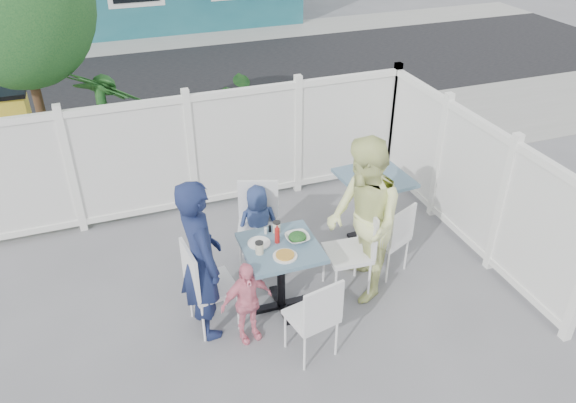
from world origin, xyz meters
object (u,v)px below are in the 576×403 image
object	(u,v)px
utility_cabinet	(8,140)
boy	(258,225)
chair_left	(203,281)
main_table	(281,260)
toddler	(247,302)
chair_near	(316,314)
chair_back	(258,218)
man	(201,260)
woman	(363,221)
spare_table	(374,190)
chair_right	(356,245)

from	to	relation	value
utility_cabinet	boy	xyz separation A→B (m)	(2.72, -2.96, -0.18)
chair_left	main_table	bearing A→B (deg)	83.72
utility_cabinet	toddler	bearing A→B (deg)	-60.82
chair_near	toddler	size ratio (longest dim) A/B	1.01
chair_back	boy	size ratio (longest dim) A/B	1.02
chair_back	toddler	xyz separation A→B (m)	(-0.48, -1.15, -0.13)
utility_cabinet	chair_left	distance (m)	4.28
chair_back	boy	distance (m)	0.09
utility_cabinet	toddler	distance (m)	4.70
chair_left	man	distance (m)	0.27
chair_back	woman	distance (m)	1.26
main_table	chair_left	distance (m)	0.79
spare_table	toddler	xyz separation A→B (m)	(-1.95, -1.20, -0.18)
utility_cabinet	boy	distance (m)	4.03
woman	boy	bearing A→B (deg)	-127.36
utility_cabinet	spare_table	size ratio (longest dim) A/B	1.63
utility_cabinet	chair_near	distance (m)	5.35
chair_left	chair_back	xyz separation A→B (m)	(0.82, 0.86, 0.01)
chair_back	spare_table	bearing A→B (deg)	-158.53
chair_near	toddler	world-z (taller)	chair_near
utility_cabinet	boy	world-z (taller)	utility_cabinet
chair_left	man	world-z (taller)	man
man	chair_back	bearing A→B (deg)	-50.57
chair_right	chair_left	bearing A→B (deg)	95.72
boy	chair_left	bearing A→B (deg)	49.88
boy	toddler	bearing A→B (deg)	70.83
chair_right	boy	distance (m)	1.18
spare_table	chair_near	size ratio (longest dim) A/B	0.90
toddler	spare_table	bearing A→B (deg)	22.30
chair_back	toddler	world-z (taller)	chair_back
chair_left	chair_near	world-z (taller)	chair_left
chair_left	man	bearing A→B (deg)	-31.36
chair_back	boy	xyz separation A→B (m)	(-0.00, 0.01, -0.09)
woman	boy	distance (m)	1.30
main_table	chair_left	size ratio (longest dim) A/B	0.80
main_table	toddler	world-z (taller)	toddler
utility_cabinet	spare_table	distance (m)	5.11
man	toddler	size ratio (longest dim) A/B	1.88
chair_left	man	xyz separation A→B (m)	(-0.01, -0.01, 0.27)
chair_back	chair_near	world-z (taller)	chair_back
man	boy	size ratio (longest dim) A/B	1.73
main_table	woman	world-z (taller)	woman
utility_cabinet	woman	xyz separation A→B (m)	(3.57, -3.85, 0.23)
utility_cabinet	main_table	distance (m)	4.68
spare_table	woman	world-z (taller)	woman
woman	main_table	bearing A→B (deg)	-83.15
main_table	man	bearing A→B (deg)	-178.45
utility_cabinet	chair_left	bearing A→B (deg)	-62.95
man	woman	distance (m)	1.67
chair_right	spare_table	bearing A→B (deg)	-31.59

